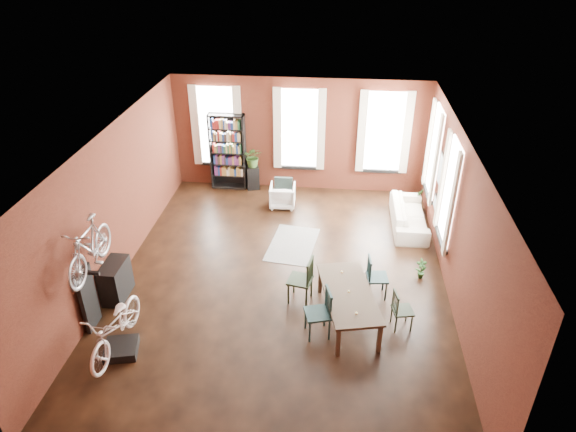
# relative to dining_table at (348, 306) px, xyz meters

# --- Properties ---
(room) EXTENTS (9.00, 9.04, 3.22)m
(room) POSITION_rel_dining_table_xyz_m (-1.17, 1.75, 1.80)
(room) COLOR black
(room) RESTS_ON ground
(dining_table) EXTENTS (1.30, 2.11, 0.67)m
(dining_table) POSITION_rel_dining_table_xyz_m (0.00, 0.00, 0.00)
(dining_table) COLOR #46382A
(dining_table) RESTS_ON ground
(dining_chair_a) EXTENTS (0.56, 0.56, 0.98)m
(dining_chair_a) POSITION_rel_dining_table_xyz_m (-0.56, -0.45, 0.16)
(dining_chair_a) COLOR #1C3B3D
(dining_chair_a) RESTS_ON ground
(dining_chair_b) EXTENTS (0.55, 0.55, 1.01)m
(dining_chair_b) POSITION_rel_dining_table_xyz_m (-0.96, 0.51, 0.17)
(dining_chair_b) COLOR #1F2F1B
(dining_chair_b) RESTS_ON ground
(dining_chair_c) EXTENTS (0.44, 0.44, 0.80)m
(dining_chair_c) POSITION_rel_dining_table_xyz_m (1.02, -0.09, 0.07)
(dining_chair_c) COLOR black
(dining_chair_c) RESTS_ON ground
(dining_chair_d) EXTENTS (0.46, 0.46, 0.91)m
(dining_chair_d) POSITION_rel_dining_table_xyz_m (0.59, 0.82, 0.12)
(dining_chair_d) COLOR #183335
(dining_chair_d) RESTS_ON ground
(bookshelf) EXTENTS (1.00, 0.32, 2.20)m
(bookshelf) POSITION_rel_dining_table_xyz_m (-3.42, 5.44, 0.77)
(bookshelf) COLOR black
(bookshelf) RESTS_ON ground
(white_armchair) EXTENTS (0.70, 0.66, 0.69)m
(white_armchair) POSITION_rel_dining_table_xyz_m (-1.76, 4.45, 0.01)
(white_armchair) COLOR white
(white_armchair) RESTS_ON ground
(cream_sofa) EXTENTS (0.61, 2.08, 0.81)m
(cream_sofa) POSITION_rel_dining_table_xyz_m (1.53, 3.74, 0.07)
(cream_sofa) COLOR beige
(cream_sofa) RESTS_ON ground
(striped_rug) EXTENTS (1.25, 1.79, 0.01)m
(striped_rug) POSITION_rel_dining_table_xyz_m (-1.30, 2.55, -0.33)
(striped_rug) COLOR black
(striped_rug) RESTS_ON ground
(bike_trainer) EXTENTS (0.68, 0.68, 0.16)m
(bike_trainer) POSITION_rel_dining_table_xyz_m (-4.02, -1.30, -0.25)
(bike_trainer) COLOR black
(bike_trainer) RESTS_ON ground
(bike_wall_rack) EXTENTS (0.16, 0.60, 1.30)m
(bike_wall_rack) POSITION_rel_dining_table_xyz_m (-4.82, -0.66, 0.32)
(bike_wall_rack) COLOR black
(bike_wall_rack) RESTS_ON ground
(console_table) EXTENTS (0.40, 0.80, 0.80)m
(console_table) POSITION_rel_dining_table_xyz_m (-4.70, 0.24, 0.07)
(console_table) COLOR black
(console_table) RESTS_ON ground
(plant_stand) EXTENTS (0.44, 0.44, 0.69)m
(plant_stand) POSITION_rel_dining_table_xyz_m (-2.74, 5.44, 0.01)
(plant_stand) COLOR black
(plant_stand) RESTS_ON ground
(plant_by_sofa) EXTENTS (0.44, 0.64, 0.26)m
(plant_by_sofa) POSITION_rel_dining_table_xyz_m (1.84, 4.70, -0.21)
(plant_by_sofa) COLOR #245020
(plant_by_sofa) RESTS_ON ground
(plant_small) EXTENTS (0.37, 0.52, 0.17)m
(plant_small) POSITION_rel_dining_table_xyz_m (1.58, 1.52, -0.25)
(plant_small) COLOR #265522
(plant_small) RESTS_ON ground
(bicycle_floor) EXTENTS (0.69, 0.98, 1.80)m
(bicycle_floor) POSITION_rel_dining_table_xyz_m (-4.01, -1.33, 0.73)
(bicycle_floor) COLOR silver
(bicycle_floor) RESTS_ON bike_trainer
(bicycle_hung) EXTENTS (0.47, 1.00, 1.66)m
(bicycle_hung) POSITION_rel_dining_table_xyz_m (-4.57, -0.66, 1.80)
(bicycle_hung) COLOR #A5A8AD
(bicycle_hung) RESTS_ON bike_wall_rack
(plant_on_stand) EXTENTS (0.56, 0.61, 0.47)m
(plant_on_stand) POSITION_rel_dining_table_xyz_m (-2.70, 5.43, 0.58)
(plant_on_stand) COLOR #386227
(plant_on_stand) RESTS_ON plant_stand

